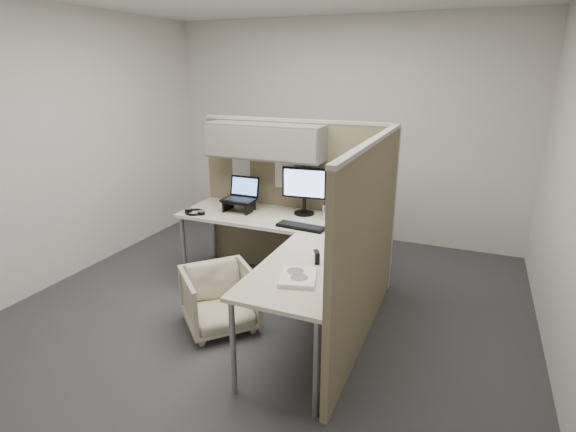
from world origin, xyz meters
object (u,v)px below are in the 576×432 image
at_px(desk, 285,238).
at_px(keyboard, 301,227).
at_px(office_chair, 219,296).
at_px(monitor_left, 304,187).

height_order(desk, keyboard, keyboard).
distance_m(desk, office_chair, 0.75).
distance_m(office_chair, monitor_left, 1.34).
bearing_deg(monitor_left, office_chair, -112.89).
xyz_separation_m(desk, monitor_left, (-0.04, 0.58, 0.32)).
relative_size(desk, monitor_left, 4.29).
relative_size(desk, keyboard, 4.47).
height_order(office_chair, keyboard, keyboard).
height_order(office_chair, monitor_left, monitor_left).
bearing_deg(keyboard, desk, -107.01).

